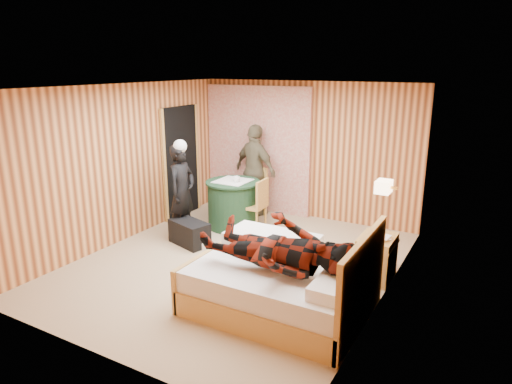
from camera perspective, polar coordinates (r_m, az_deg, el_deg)
The scene contains 23 objects.
floor at distance 6.70m, azimuth -2.49°, elevation -8.89°, with size 4.20×5.00×0.01m, color tan.
ceiling at distance 6.10m, azimuth -2.78°, elevation 13.01°, with size 4.20×5.00×0.01m, color silver.
wall_back at distance 8.46m, azimuth 6.38°, elevation 5.16°, with size 4.20×0.02×2.50m, color #F1A35C.
wall_left at distance 7.58m, azimuth -16.27°, elevation 3.39°, with size 0.02×5.00×2.50m, color #F1A35C.
wall_right at distance 5.50m, azimuth 16.29°, elevation -1.15°, with size 0.02×5.00×2.50m, color #F1A35C.
curtain at distance 8.83m, azimuth 0.19°, elevation 5.38°, with size 2.20×0.08×2.40m, color beige.
doorway at distance 8.61m, azimuth -9.37°, elevation 3.71°, with size 0.06×0.90×2.05m, color black.
wall_lamp at distance 5.95m, azimuth 15.69°, elevation 0.65°, with size 0.26×0.24×0.16m.
bed at distance 5.48m, azimuth 3.48°, elevation -11.19°, with size 1.99×1.56×1.07m.
nightstand at distance 6.34m, azimuth 14.79°, elevation -7.84°, with size 0.45×0.62×0.59m.
round_table at distance 8.01m, azimuth -2.87°, elevation -1.46°, with size 0.95×0.95×0.84m.
chair_far at distance 8.57m, azimuth -0.12°, elevation 0.53°, with size 0.52×0.52×0.93m.
chair_near at distance 7.74m, azimuth 0.07°, elevation -1.20°, with size 0.43×0.43×0.92m.
duffel_bag at distance 7.37m, azimuth -8.31°, elevation -5.08°, with size 0.68×0.36×0.38m, color black.
sneaker_left at distance 7.88m, azimuth -1.55°, elevation -4.48°, with size 0.30×0.12×0.13m, color white.
sneaker_right at distance 7.18m, azimuth -6.11°, elevation -6.75°, with size 0.25×0.10×0.11m, color white.
woman_standing at distance 7.53m, azimuth -9.23°, elevation 0.04°, with size 0.57×0.37×1.55m, color black.
man_at_table at distance 8.55m, azimuth -0.08°, elevation 2.72°, with size 1.01×0.42×1.72m, color brown.
man_on_bed at distance 5.01m, azimuth 2.71°, elevation -5.60°, with size 1.77×0.67×0.86m, color #5F1509.
book_lower at distance 6.19m, azimuth 14.86°, elevation -5.49°, with size 0.17×0.22×0.02m, color white.
book_upper at distance 6.18m, azimuth 14.88°, elevation -5.31°, with size 0.16×0.22×0.02m, color white.
cup_nightstand at distance 6.34m, azimuth 15.31°, elevation -4.65°, with size 0.10×0.10×0.09m, color white.
cup_table at distance 7.79m, azimuth -2.48°, elevation 1.62°, with size 0.12×0.12×0.10m, color white.
Camera 1 is at (3.23, -5.16, 2.79)m, focal length 32.00 mm.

